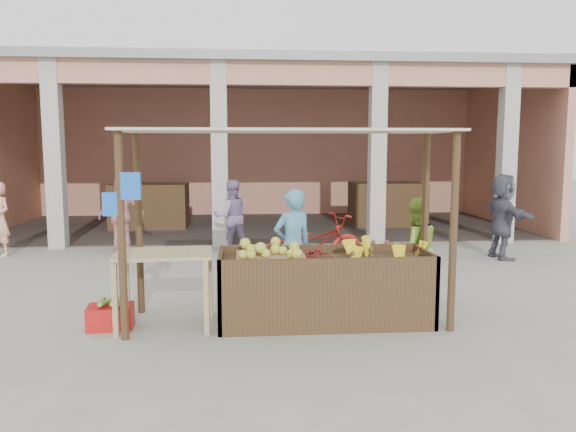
{
  "coord_description": "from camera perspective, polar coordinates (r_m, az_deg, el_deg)",
  "views": [
    {
      "loc": [
        -0.5,
        -6.74,
        2.18
      ],
      "look_at": [
        0.14,
        1.2,
        1.19
      ],
      "focal_mm": 35.0,
      "sensor_mm": 36.0,
      "label": 1
    }
  ],
  "objects": [
    {
      "name": "berry_heap",
      "position": [
        6.98,
        2.95,
        -3.84
      ],
      "size": [
        0.39,
        0.32,
        0.12
      ],
      "primitive_type": "ellipsoid",
      "color": "maroon",
      "rests_on": "fruit_stall"
    },
    {
      "name": "fruit_stall",
      "position": [
        7.04,
        3.71,
        -7.59
      ],
      "size": [
        2.6,
        0.95,
        0.8
      ],
      "primitive_type": "cube",
      "color": "#4D371F",
      "rests_on": "ground"
    },
    {
      "name": "vendor_blue",
      "position": [
        7.85,
        0.48,
        -2.68
      ],
      "size": [
        0.77,
        0.68,
        1.7
      ],
      "primitive_type": "imported",
      "rotation": [
        0.0,
        0.0,
        3.55
      ],
      "color": "#519ABF",
      "rests_on": "ground"
    },
    {
      "name": "plantain_bundle",
      "position": [
        7.16,
        -17.64,
        -8.34
      ],
      "size": [
        0.43,
        0.3,
        0.09
      ],
      "primitive_type": null,
      "color": "#5B8D33",
      "rests_on": "red_crate"
    },
    {
      "name": "produce_sacks",
      "position": [
        12.53,
        9.35,
        -1.78
      ],
      "size": [
        0.73,
        0.45,
        0.55
      ],
      "color": "maroon",
      "rests_on": "ground"
    },
    {
      "name": "market_building",
      "position": [
        15.69,
        -2.62,
        8.93
      ],
      "size": [
        14.4,
        6.4,
        4.2
      ],
      "color": "tan",
      "rests_on": "ground"
    },
    {
      "name": "shopper_f",
      "position": [
        11.6,
        -5.76,
        0.3
      ],
      "size": [
        0.88,
        0.61,
        1.65
      ],
      "primitive_type": "imported",
      "rotation": [
        0.0,
        0.0,
        3.34
      ],
      "color": "gray",
      "rests_on": "ground"
    },
    {
      "name": "side_table",
      "position": [
        6.93,
        -12.47,
        -4.77
      ],
      "size": [
        1.18,
        0.83,
        0.92
      ],
      "rotation": [
        0.0,
        0.0,
        0.06
      ],
      "color": "tan",
      "rests_on": "ground"
    },
    {
      "name": "vendor_green",
      "position": [
        8.14,
        12.78,
        -3.08
      ],
      "size": [
        0.81,
        0.55,
        1.55
      ],
      "primitive_type": "imported",
      "rotation": [
        0.0,
        0.0,
        3.31
      ],
      "color": "#90B637",
      "rests_on": "ground"
    },
    {
      "name": "stall_awning",
      "position": [
        6.82,
        -0.56,
        5.36
      ],
      "size": [
        4.09,
        1.35,
        2.39
      ],
      "color": "#4D371F",
      "rests_on": "ground"
    },
    {
      "name": "shopper_d",
      "position": [
        11.68,
        20.98,
        0.19
      ],
      "size": [
        0.74,
        1.65,
        1.76
      ],
      "primitive_type": "imported",
      "rotation": [
        0.0,
        0.0,
        1.62
      ],
      "color": "#484754",
      "rests_on": "ground"
    },
    {
      "name": "red_crate",
      "position": [
        7.21,
        -17.59,
        -9.73
      ],
      "size": [
        0.56,
        0.43,
        0.28
      ],
      "primitive_type": "cube",
      "rotation": [
        0.0,
        0.0,
        0.09
      ],
      "color": "#B31513",
      "rests_on": "ground"
    },
    {
      "name": "shopper_b",
      "position": [
        11.97,
        -16.56,
        0.29
      ],
      "size": [
        1.1,
        0.83,
        1.66
      ],
      "primitive_type": "imported",
      "rotation": [
        0.0,
        0.0,
        3.5
      ],
      "color": "pink",
      "rests_on": "ground"
    },
    {
      "name": "papaya_pile",
      "position": [
        6.89,
        -12.52,
        -2.8
      ],
      "size": [
        0.69,
        0.39,
        0.2
      ],
      "primitive_type": null,
      "color": "#488D2E",
      "rests_on": "side_table"
    },
    {
      "name": "ground",
      "position": [
        7.1,
        -0.38,
        -10.81
      ],
      "size": [
        60.0,
        60.0,
        0.0
      ],
      "primitive_type": "plane",
      "color": "gray",
      "rests_on": "ground"
    },
    {
      "name": "banana_heap",
      "position": [
        7.11,
        9.62,
        -3.48
      ],
      "size": [
        1.01,
        0.55,
        0.18
      ],
      "primitive_type": null,
      "color": "yellow",
      "rests_on": "fruit_stall"
    },
    {
      "name": "melon_tray",
      "position": [
        6.87,
        -1.79,
        -3.67
      ],
      "size": [
        0.84,
        0.73,
        0.22
      ],
      "color": "#976F4E",
      "rests_on": "fruit_stall"
    },
    {
      "name": "motorcycle",
      "position": [
        9.49,
        2.56,
        -2.88
      ],
      "size": [
        1.48,
        2.19,
        1.09
      ],
      "primitive_type": "imported",
      "rotation": [
        0.0,
        0.0,
        1.98
      ],
      "color": "#A21C12",
      "rests_on": "ground"
    }
  ]
}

